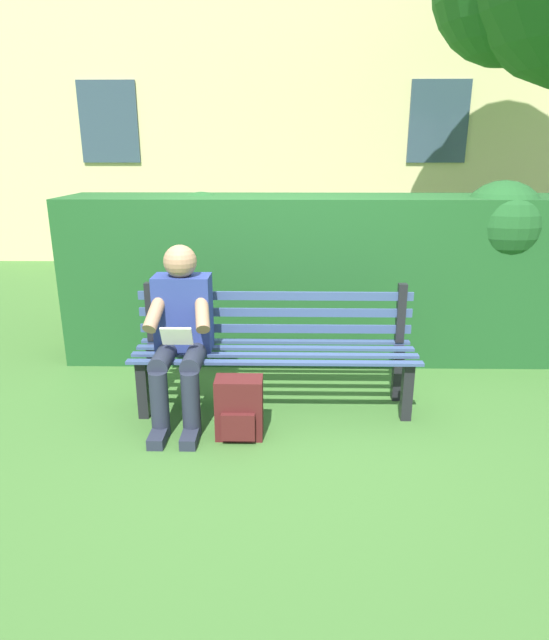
{
  "coord_description": "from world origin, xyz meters",
  "views": [
    {
      "loc": [
        -0.06,
        3.46,
        1.75
      ],
      "look_at": [
        0.0,
        0.1,
        0.69
      ],
      "focal_mm": 30.02,
      "sensor_mm": 36.0,
      "label": 1
    }
  ],
  "objects": [
    {
      "name": "backpack",
      "position": [
        0.22,
        0.4,
        0.2
      ],
      "size": [
        0.3,
        0.25,
        0.4
      ],
      "color": "#4C1919",
      "rests_on": "ground"
    },
    {
      "name": "park_bench",
      "position": [
        0.0,
        -0.07,
        0.44
      ],
      "size": [
        1.95,
        0.47,
        0.87
      ],
      "color": "black",
      "rests_on": "ground"
    },
    {
      "name": "building_facade",
      "position": [
        0.12,
        -6.92,
        3.9
      ],
      "size": [
        10.14,
        3.29,
        7.8
      ],
      "color": "beige",
      "rests_on": "ground"
    },
    {
      "name": "person_seated",
      "position": [
        0.62,
        0.1,
        0.62
      ],
      "size": [
        0.44,
        0.73,
        1.17
      ],
      "color": "navy",
      "rests_on": "ground"
    },
    {
      "name": "ground",
      "position": [
        0.0,
        0.0,
        0.0
      ],
      "size": [
        60.0,
        60.0,
        0.0
      ],
      "primitive_type": "plane",
      "color": "#3D6B2D"
    },
    {
      "name": "hedge_backdrop",
      "position": [
        -0.52,
        -1.12,
        0.74
      ],
      "size": [
        4.54,
        0.85,
        1.53
      ],
      "color": "#1E5123",
      "rests_on": "ground"
    }
  ]
}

